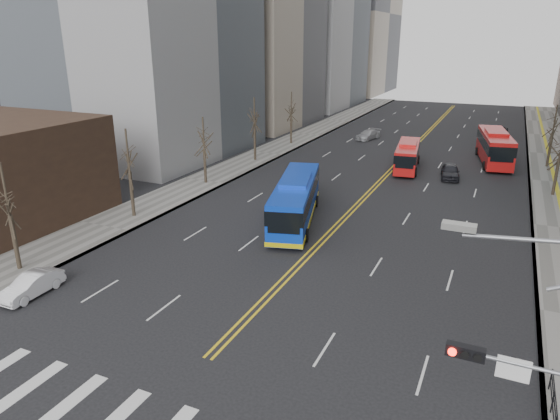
# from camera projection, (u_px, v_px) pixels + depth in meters

# --- Properties ---
(sidewalk_left) EXTENTS (5.00, 130.00, 0.15)m
(sidewalk_left) POSITION_uv_depth(u_px,v_px,m) (266.00, 153.00, 63.98)
(sidewalk_left) COLOR slate
(sidewalk_left) RESTS_ON ground
(centerline) EXTENTS (0.55, 100.00, 0.01)m
(centerline) POSITION_uv_depth(u_px,v_px,m) (411.00, 150.00, 66.14)
(centerline) COLOR gold
(centerline) RESTS_ON ground
(street_trees) EXTENTS (35.20, 47.20, 7.60)m
(street_trees) POSITION_uv_depth(u_px,v_px,m) (303.00, 135.00, 49.78)
(street_trees) COLOR black
(street_trees) RESTS_ON ground
(blue_bus) EXTENTS (5.98, 12.93, 3.67)m
(blue_bus) POSITION_uv_depth(u_px,v_px,m) (296.00, 199.00, 39.80)
(blue_bus) COLOR #0C38C2
(blue_bus) RESTS_ON ground
(red_bus_near) EXTENTS (3.47, 9.94, 3.13)m
(red_bus_near) POSITION_uv_depth(u_px,v_px,m) (408.00, 154.00, 55.98)
(red_bus_near) COLOR red
(red_bus_near) RESTS_ON ground
(red_bus_far) EXTENTS (4.77, 12.46, 3.83)m
(red_bus_far) POSITION_uv_depth(u_px,v_px,m) (495.00, 145.00, 58.73)
(red_bus_far) COLOR red
(red_bus_far) RESTS_ON ground
(car_white) EXTENTS (1.43, 3.89, 1.27)m
(car_white) POSITION_uv_depth(u_px,v_px,m) (31.00, 285.00, 28.69)
(car_white) COLOR silver
(car_white) RESTS_ON ground
(car_dark_mid) EXTENTS (2.43, 4.69, 1.52)m
(car_dark_mid) POSITION_uv_depth(u_px,v_px,m) (450.00, 171.00, 52.57)
(car_dark_mid) COLOR black
(car_dark_mid) RESTS_ON ground
(car_silver) EXTENTS (3.19, 5.10, 1.38)m
(car_silver) POSITION_uv_depth(u_px,v_px,m) (368.00, 135.00, 72.85)
(car_silver) COLOR #9C9DA2
(car_silver) RESTS_ON ground
(car_dark_far) EXTENTS (2.43, 4.44, 1.18)m
(car_dark_far) POSITION_uv_depth(u_px,v_px,m) (500.00, 131.00, 76.26)
(car_dark_far) COLOR black
(car_dark_far) RESTS_ON ground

